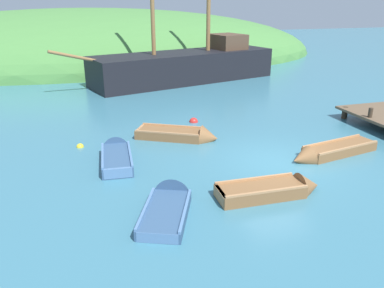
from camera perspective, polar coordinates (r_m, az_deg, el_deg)
The scene contains 10 objects.
ground_plane at distance 14.87m, azimuth 12.44°, elevation -2.58°, with size 120.00×120.00×0.00m, color teal.
shore_hill at distance 43.17m, azimuth -15.06°, elevation 12.30°, with size 49.98×27.28×9.88m, color #477F3D.
sailing_ship at distance 29.09m, azimuth -0.85°, elevation 10.92°, with size 16.42×7.27×12.19m.
rowboat_outer_right at distance 12.36m, azimuth 12.06°, elevation -6.79°, with size 3.40×1.07×0.96m.
rowboat_outer_left at distance 16.86m, azimuth -1.50°, elevation 1.20°, with size 3.66×2.70×1.07m.
rowboat_far at distance 14.94m, azimuth -11.11°, elevation -1.79°, with size 1.30×3.26×1.02m.
rowboat_near_dock at distance 11.38m, azimuth -3.47°, elevation -9.15°, with size 2.23×3.16×1.13m.
rowboat_portside at distance 15.96m, azimuth 19.65°, elevation -1.22°, with size 4.03×1.61×0.90m.
buoy_red at distance 19.25m, azimuth 0.24°, elevation 3.28°, with size 0.44×0.44×0.44m, color red.
buoy_yellow at distance 16.61m, azimuth -16.21°, elevation -0.43°, with size 0.30×0.30×0.30m, color yellow.
Camera 1 is at (-6.93, -11.84, 5.73)m, focal length 36.06 mm.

